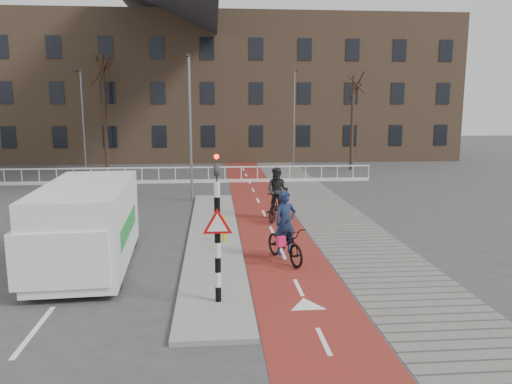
{
  "coord_description": "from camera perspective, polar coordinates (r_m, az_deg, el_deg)",
  "views": [
    {
      "loc": [
        -0.66,
        -13.25,
        4.73
      ],
      "look_at": [
        0.89,
        5.0,
        1.5
      ],
      "focal_mm": 35.0,
      "sensor_mm": 36.0,
      "label": 1
    }
  ],
  "objects": [
    {
      "name": "streetlight_left",
      "position": [
        37.51,
        -19.13,
        7.65
      ],
      "size": [
        0.12,
        0.12,
        7.09
      ],
      "primitive_type": "cylinder",
      "color": "slate",
      "rests_on": "ground"
    },
    {
      "name": "tree_right",
      "position": [
        36.89,
        10.94,
        7.69
      ],
      "size": [
        0.23,
        0.23,
        6.7
      ],
      "primitive_type": "cylinder",
      "color": "black",
      "rests_on": "ground"
    },
    {
      "name": "streetlight_near",
      "position": [
        24.5,
        -7.5,
        7.11
      ],
      "size": [
        0.12,
        0.12,
        7.06
      ],
      "primitive_type": "cylinder",
      "color": "slate",
      "rests_on": "ground"
    },
    {
      "name": "cyclist_far",
      "position": [
        20.49,
        2.47,
        -0.74
      ],
      "size": [
        1.4,
        2.12,
        2.18
      ],
      "rotation": [
        0.0,
        0.0,
        -0.43
      ],
      "color": "black",
      "rests_on": "bike_lane"
    },
    {
      "name": "railing",
      "position": [
        30.88,
        -12.9,
        1.52
      ],
      "size": [
        28.0,
        0.1,
        0.99
      ],
      "color": "silver",
      "rests_on": "ground"
    },
    {
      "name": "cyclist_near",
      "position": [
        15.18,
        3.35,
        -5.27
      ],
      "size": [
        1.43,
        2.23,
        2.17
      ],
      "rotation": [
        0.0,
        0.0,
        0.36
      ],
      "color": "black",
      "rests_on": "bike_lane"
    },
    {
      "name": "van",
      "position": [
        15.32,
        -18.65,
        -3.48
      ],
      "size": [
        2.61,
        5.86,
        2.47
      ],
      "rotation": [
        0.0,
        0.0,
        0.06
      ],
      "color": "white",
      "rests_on": "ground"
    },
    {
      "name": "ground",
      "position": [
        14.08,
        -1.92,
        -9.63
      ],
      "size": [
        120.0,
        120.0,
        0.0
      ],
      "primitive_type": "plane",
      "color": "#38383A",
      "rests_on": "ground"
    },
    {
      "name": "townhouse_row",
      "position": [
        45.41,
        -8.04,
        13.81
      ],
      "size": [
        46.0,
        10.0,
        15.9
      ],
      "color": "#7F6047",
      "rests_on": "ground"
    },
    {
      "name": "streetlight_right",
      "position": [
        37.72,
        4.37,
        8.32
      ],
      "size": [
        0.12,
        0.12,
        7.27
      ],
      "primitive_type": "cylinder",
      "color": "slate",
      "rests_on": "ground"
    },
    {
      "name": "bike_lane",
      "position": [
        23.82,
        0.44,
        -1.44
      ],
      "size": [
        2.5,
        60.0,
        0.01
      ],
      "primitive_type": "cube",
      "color": "maroon",
      "rests_on": "ground"
    },
    {
      "name": "traffic_signal",
      "position": [
        11.56,
        -4.44,
        -3.75
      ],
      "size": [
        0.8,
        0.8,
        3.68
      ],
      "color": "black",
      "rests_on": "curb_island"
    },
    {
      "name": "curb_island",
      "position": [
        17.87,
        -4.84,
        -5.18
      ],
      "size": [
        1.8,
        16.0,
        0.12
      ],
      "primitive_type": "cube",
      "color": "gray",
      "rests_on": "ground"
    },
    {
      "name": "bollard",
      "position": [
        16.96,
        -3.66,
        -4.26
      ],
      "size": [
        0.12,
        0.12,
        0.87
      ],
      "primitive_type": "cylinder",
      "color": "yellow",
      "rests_on": "curb_island"
    },
    {
      "name": "sidewalk",
      "position": [
        24.24,
        7.04,
        -1.31
      ],
      "size": [
        3.0,
        60.0,
        0.01
      ],
      "primitive_type": "cube",
      "color": "slate",
      "rests_on": "ground"
    },
    {
      "name": "tree_mid",
      "position": [
        39.62,
        -16.91,
        8.78
      ],
      "size": [
        0.28,
        0.28,
        8.34
      ],
      "primitive_type": "cylinder",
      "color": "black",
      "rests_on": "ground"
    }
  ]
}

